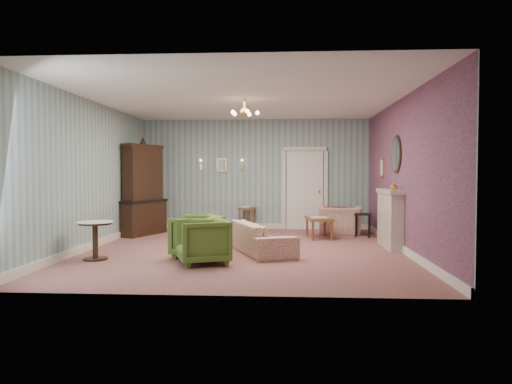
# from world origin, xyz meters

# --- Properties ---
(floor) EXTENTS (7.00, 7.00, 0.00)m
(floor) POSITION_xyz_m (0.00, 0.00, 0.00)
(floor) COLOR #9A6159
(floor) RESTS_ON ground
(ceiling) EXTENTS (7.00, 7.00, 0.00)m
(ceiling) POSITION_xyz_m (0.00, 0.00, 2.90)
(ceiling) COLOR white
(ceiling) RESTS_ON ground
(wall_back) EXTENTS (6.00, 0.00, 6.00)m
(wall_back) POSITION_xyz_m (0.00, 3.50, 1.45)
(wall_back) COLOR gray
(wall_back) RESTS_ON ground
(wall_front) EXTENTS (6.00, 0.00, 6.00)m
(wall_front) POSITION_xyz_m (0.00, -3.50, 1.45)
(wall_front) COLOR gray
(wall_front) RESTS_ON ground
(wall_left) EXTENTS (0.00, 7.00, 7.00)m
(wall_left) POSITION_xyz_m (-3.00, 0.00, 1.45)
(wall_left) COLOR gray
(wall_left) RESTS_ON ground
(wall_right) EXTENTS (0.00, 7.00, 7.00)m
(wall_right) POSITION_xyz_m (3.00, 0.00, 1.45)
(wall_right) COLOR gray
(wall_right) RESTS_ON ground
(wall_right_floral) EXTENTS (0.00, 7.00, 7.00)m
(wall_right_floral) POSITION_xyz_m (2.98, 0.00, 1.45)
(wall_right_floral) COLOR #C46271
(wall_right_floral) RESTS_ON ground
(door) EXTENTS (1.12, 0.12, 2.16)m
(door) POSITION_xyz_m (1.30, 3.46, 1.08)
(door) COLOR white
(door) RESTS_ON floor
(olive_chair_a) EXTENTS (0.96, 0.99, 0.81)m
(olive_chair_a) POSITION_xyz_m (-0.56, -1.50, 0.40)
(olive_chair_a) COLOR #507027
(olive_chair_a) RESTS_ON floor
(olive_chair_b) EXTENTS (0.87, 0.91, 0.81)m
(olive_chair_b) POSITION_xyz_m (-0.76, -0.87, 0.40)
(olive_chair_b) COLOR #507027
(olive_chair_b) RESTS_ON floor
(olive_chair_c) EXTENTS (0.72, 0.76, 0.70)m
(olive_chair_c) POSITION_xyz_m (-1.02, 0.56, 0.35)
(olive_chair_c) COLOR #507027
(olive_chair_c) RESTS_ON floor
(sofa_chintz) EXTENTS (1.22, 2.01, 0.76)m
(sofa_chintz) POSITION_xyz_m (0.34, -0.32, 0.38)
(sofa_chintz) COLOR #AD4D46
(sofa_chintz) RESTS_ON floor
(wingback_chair) EXTENTS (1.12, 0.82, 0.90)m
(wingback_chair) POSITION_xyz_m (2.14, 2.56, 0.45)
(wingback_chair) COLOR #AD4D46
(wingback_chair) RESTS_ON floor
(dresser) EXTENTS (0.94, 1.45, 2.29)m
(dresser) POSITION_xyz_m (-2.62, 2.07, 1.15)
(dresser) COLOR black
(dresser) RESTS_ON floor
(fireplace) EXTENTS (0.30, 1.40, 1.16)m
(fireplace) POSITION_xyz_m (2.86, 0.40, 0.58)
(fireplace) COLOR beige
(fireplace) RESTS_ON floor
(mantel_vase) EXTENTS (0.15, 0.15, 0.15)m
(mantel_vase) POSITION_xyz_m (2.84, 0.00, 1.23)
(mantel_vase) COLOR gold
(mantel_vase) RESTS_ON fireplace
(oval_mirror) EXTENTS (0.04, 0.76, 0.84)m
(oval_mirror) POSITION_xyz_m (2.96, 0.40, 1.85)
(oval_mirror) COLOR white
(oval_mirror) RESTS_ON wall_right
(framed_print) EXTENTS (0.04, 0.34, 0.42)m
(framed_print) POSITION_xyz_m (2.97, 1.75, 1.60)
(framed_print) COLOR gold
(framed_print) RESTS_ON wall_right
(coffee_table) EXTENTS (0.63, 0.99, 0.48)m
(coffee_table) POSITION_xyz_m (1.56, 1.71, 0.24)
(coffee_table) COLOR brown
(coffee_table) RESTS_ON floor
(side_table_black) EXTENTS (0.45, 0.45, 0.56)m
(side_table_black) POSITION_xyz_m (2.58, 1.93, 0.28)
(side_table_black) COLOR black
(side_table_black) RESTS_ON floor
(pedestal_table) EXTENTS (0.66, 0.66, 0.66)m
(pedestal_table) POSITION_xyz_m (-2.44, -1.26, 0.33)
(pedestal_table) COLOR black
(pedestal_table) RESTS_ON floor
(nesting_table) EXTENTS (0.48, 0.56, 0.64)m
(nesting_table) POSITION_xyz_m (-0.19, 3.15, 0.32)
(nesting_table) COLOR brown
(nesting_table) RESTS_ON floor
(gilt_mirror_back) EXTENTS (0.28, 0.06, 0.36)m
(gilt_mirror_back) POSITION_xyz_m (-0.90, 3.46, 1.70)
(gilt_mirror_back) COLOR gold
(gilt_mirror_back) RESTS_ON wall_back
(sconce_left) EXTENTS (0.16, 0.12, 0.30)m
(sconce_left) POSITION_xyz_m (-1.45, 3.44, 1.70)
(sconce_left) COLOR gold
(sconce_left) RESTS_ON wall_back
(sconce_right) EXTENTS (0.16, 0.12, 0.30)m
(sconce_right) POSITION_xyz_m (-0.35, 3.44, 1.70)
(sconce_right) COLOR gold
(sconce_right) RESTS_ON wall_back
(chandelier) EXTENTS (0.56, 0.56, 0.36)m
(chandelier) POSITION_xyz_m (0.00, 0.00, 2.63)
(chandelier) COLOR gold
(chandelier) RESTS_ON ceiling
(burgundy_cushion) EXTENTS (0.41, 0.28, 0.39)m
(burgundy_cushion) POSITION_xyz_m (2.09, 2.41, 0.48)
(burgundy_cushion) COLOR maroon
(burgundy_cushion) RESTS_ON wingback_chair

